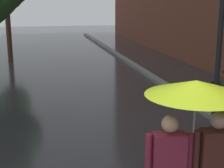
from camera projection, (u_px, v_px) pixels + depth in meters
name	position (u px, v px, depth m)	size (l,w,h in m)	color
kerb_strip	(148.00, 74.00, 13.92)	(0.30, 36.00, 0.12)	slate
couple_under_umbrella	(194.00, 133.00, 4.09)	(1.22, 1.22, 2.09)	black
street_lamp_post	(220.00, 31.00, 7.18)	(0.24, 0.24, 4.01)	black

